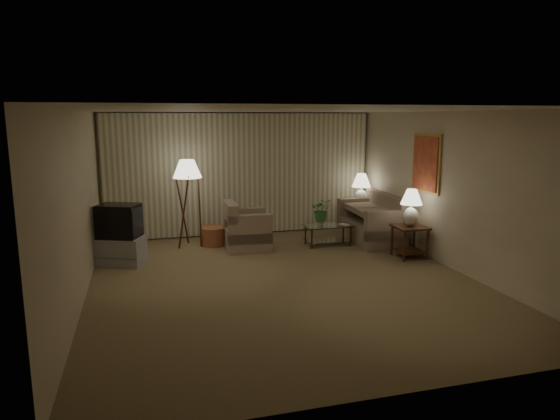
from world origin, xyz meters
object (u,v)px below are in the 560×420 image
object	(u,v)px
floor_lamp	(188,202)
ottoman	(213,236)
coffee_table	(328,232)
side_table_far	(360,214)
tv_cabinet	(121,251)
table_lamp_near	(411,204)
vase	(321,222)
armchair	(247,230)
crt_tv	(119,221)
side_table_near	(410,236)
sofa	(371,223)
table_lamp_far	(361,187)

from	to	relation	value
floor_lamp	ottoman	distance (m)	0.89
floor_lamp	coffee_table	bearing A→B (deg)	-13.74
side_table_far	tv_cabinet	distance (m)	5.35
table_lamp_near	floor_lamp	xyz separation A→B (m)	(-3.90, 1.92, -0.08)
coffee_table	vase	xyz separation A→B (m)	(-0.15, 0.00, 0.22)
armchair	tv_cabinet	distance (m)	2.45
crt_tv	coffee_table	bearing A→B (deg)	26.74
ottoman	vase	size ratio (longest dim) A/B	3.59
side_table_near	ottoman	size ratio (longest dim) A/B	1.09
side_table_near	table_lamp_near	xyz separation A→B (m)	(0.00, 0.00, 0.59)
side_table_near	floor_lamp	world-z (taller)	floor_lamp
side_table_near	coffee_table	size ratio (longest dim) A/B	0.61
floor_lamp	vase	size ratio (longest dim) A/B	11.51
table_lamp_near	vase	distance (m)	1.87
tv_cabinet	crt_tv	distance (m)	0.55
floor_lamp	tv_cabinet	bearing A→B (deg)	-143.36
armchair	floor_lamp	bearing A→B (deg)	67.39
sofa	crt_tv	xyz separation A→B (m)	(-5.05, -0.40, 0.40)
crt_tv	floor_lamp	world-z (taller)	floor_lamp
table_lamp_far	tv_cabinet	world-z (taller)	table_lamp_far
armchair	side_table_far	bearing A→B (deg)	-71.90
crt_tv	table_lamp_far	bearing A→B (deg)	35.97
sofa	vase	xyz separation A→B (m)	(-1.15, -0.10, 0.10)
ottoman	sofa	bearing A→B (deg)	-10.10
sofa	table_lamp_far	bearing A→B (deg)	172.50
table_lamp_far	crt_tv	distance (m)	5.35
coffee_table	crt_tv	size ratio (longest dim) A/B	1.18
table_lamp_far	floor_lamp	world-z (taller)	floor_lamp
sofa	coffee_table	xyz separation A→B (m)	(-1.00, -0.10, -0.12)
coffee_table	side_table_near	bearing A→B (deg)	-47.46
coffee_table	tv_cabinet	world-z (taller)	tv_cabinet
side_table_near	vase	world-z (taller)	side_table_near
side_table_far	coffee_table	bearing A→B (deg)	-140.55
sofa	coffee_table	size ratio (longest dim) A/B	1.90
armchair	coffee_table	xyz separation A→B (m)	(1.65, -0.16, -0.10)
side_table_far	coffee_table	xyz separation A→B (m)	(-1.15, -0.94, -0.13)
armchair	side_table_near	xyz separation A→B (m)	(2.80, -1.41, 0.04)
armchair	table_lamp_near	xyz separation A→B (m)	(2.80, -1.41, 0.63)
sofa	crt_tv	distance (m)	5.08
armchair	table_lamp_near	size ratio (longest dim) A/B	1.40
side_table_near	side_table_far	xyz separation A→B (m)	(0.00, 2.19, -0.01)
table_lamp_far	vase	size ratio (longest dim) A/B	4.83
sofa	crt_tv	size ratio (longest dim) A/B	2.24
table_lamp_near	coffee_table	distance (m)	1.85
ottoman	floor_lamp	bearing A→B (deg)	-179.01
floor_lamp	armchair	bearing A→B (deg)	-25.06
ottoman	vase	world-z (taller)	vase
side_table_near	vase	bearing A→B (deg)	136.06
table_lamp_far	tv_cabinet	bearing A→B (deg)	-166.58
table_lamp_near	floor_lamp	distance (m)	4.35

